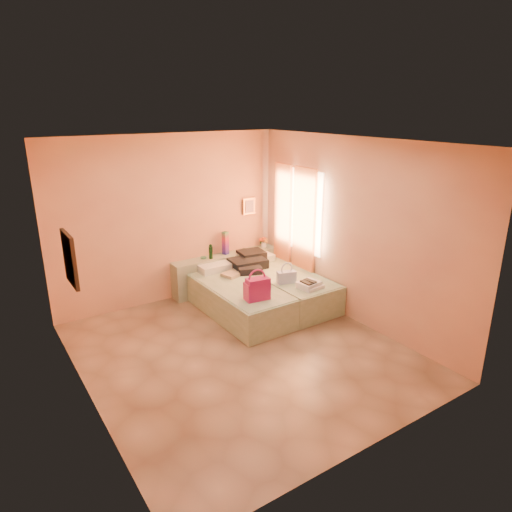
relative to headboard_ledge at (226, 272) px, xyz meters
The scene contains 16 objects.
ground 2.34m from the headboard_ledge, 114.90° to the right, with size 4.50×4.50×0.00m, color tan.
room_walls 2.25m from the headboard_ledge, 116.65° to the right, with size 4.02×4.51×2.81m.
headboard_ledge is the anchor object (origin of this frame).
bed_left 1.12m from the headboard_ledge, 109.65° to the right, with size 0.90×2.00×0.50m, color #AABD98.
bed_right 1.18m from the headboard_ledge, 63.43° to the right, with size 0.90×2.00×0.50m, color #AABD98.
water_bottle 0.56m from the headboard_ledge, behind, with size 0.07×0.07×0.25m, color #123419.
rainbow_box 0.53m from the headboard_ledge, 66.56° to the left, with size 0.09×0.09×0.41m, color #A61455.
small_dish 0.55m from the headboard_ledge, behind, with size 0.11×0.11×0.03m, color #529769.
green_book 0.51m from the headboard_ledge, ahead, with size 0.18×0.13×0.03m, color #213F26.
flower_vase 0.95m from the headboard_ledge, ahead, with size 0.18×0.18×0.23m, color white.
magenta_handbag 1.77m from the headboard_ledge, 104.75° to the right, with size 0.36×0.20×0.34m, color #A61455.
khaki_garment 0.72m from the headboard_ledge, 111.08° to the right, with size 0.32×0.26×0.05m, color tan.
clothes_pile 0.57m from the headboard_ledge, 60.67° to the right, with size 0.67×0.67×0.20m, color black.
blue_handbag 1.46m from the headboard_ledge, 77.33° to the right, with size 0.30×0.13×0.19m, color #4460A5.
towel_stack 1.86m from the headboard_ledge, 74.41° to the right, with size 0.35×0.30×0.10m, color silver.
sandal_pair 1.86m from the headboard_ledge, 75.71° to the right, with size 0.16×0.21×0.02m, color black.
Camera 1 is at (-2.88, -4.71, 3.22)m, focal length 32.00 mm.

